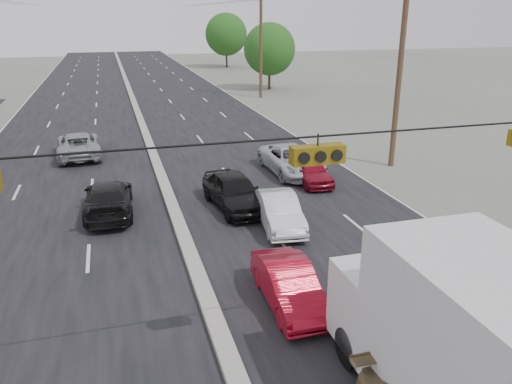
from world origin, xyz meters
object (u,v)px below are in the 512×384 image
at_px(tree_right_far, 226,34).
at_px(red_sedan, 289,285).
at_px(queue_car_b, 279,212).
at_px(queue_car_e, 311,171).
at_px(queue_car_a, 234,191).
at_px(utility_pole_right_b, 400,72).
at_px(queue_car_c, 292,160).
at_px(oncoming_far, 78,145).
at_px(box_truck, 477,357).
at_px(oncoming_near, 109,198).
at_px(tree_right_mid, 270,49).
at_px(utility_pole_right_c, 261,45).

distance_m(tree_right_far, red_sedan, 68.20).
relative_size(red_sedan, queue_car_b, 0.96).
bearing_deg(queue_car_b, queue_car_e, 61.42).
distance_m(tree_right_far, queue_car_a, 60.46).
distance_m(utility_pole_right_b, queue_car_c, 7.28).
bearing_deg(oncoming_far, queue_car_a, 119.02).
xyz_separation_m(tree_right_far, oncoming_far, (-20.19, -48.19, -4.24)).
bearing_deg(box_truck, utility_pole_right_b, 63.96).
bearing_deg(queue_car_e, oncoming_near, -169.01).
distance_m(tree_right_far, queue_car_e, 57.42).
bearing_deg(queue_car_b, oncoming_near, 158.78).
height_order(red_sedan, oncoming_near, oncoming_near).
height_order(tree_right_mid, queue_car_c, tree_right_mid).
relative_size(utility_pole_right_c, queue_car_a, 2.22).
xyz_separation_m(utility_pole_right_c, oncoming_far, (-16.69, -18.19, -4.39)).
height_order(tree_right_mid, box_truck, tree_right_mid).
distance_m(queue_car_c, queue_car_e, 1.81).
bearing_deg(oncoming_near, tree_right_mid, -116.01).
xyz_separation_m(utility_pole_right_c, tree_right_mid, (2.50, 5.00, -0.77)).
bearing_deg(red_sedan, utility_pole_right_c, 75.45).
xyz_separation_m(tree_right_far, box_truck, (-12.12, -72.25, -2.95)).
bearing_deg(queue_car_b, tree_right_far, 84.85).
bearing_deg(queue_car_e, box_truck, -98.81).
relative_size(utility_pole_right_b, oncoming_far, 1.94).
height_order(tree_right_mid, red_sedan, tree_right_mid).
bearing_deg(red_sedan, utility_pole_right_b, 49.76).
bearing_deg(tree_right_far, queue_car_b, -101.27).
distance_m(utility_pole_right_b, oncoming_near, 16.02).
distance_m(tree_right_far, oncoming_far, 52.42).
height_order(queue_car_e, oncoming_near, oncoming_near).
xyz_separation_m(queue_car_a, queue_car_b, (1.21, -2.47, -0.12)).
relative_size(utility_pole_right_c, red_sedan, 2.63).
height_order(tree_right_mid, oncoming_near, tree_right_mid).
height_order(queue_car_b, oncoming_near, oncoming_near).
height_order(utility_pole_right_b, queue_car_e, utility_pole_right_b).
distance_m(tree_right_mid, queue_car_e, 32.75).
xyz_separation_m(tree_right_mid, oncoming_near, (-17.61, -32.97, -3.64)).
height_order(queue_car_c, queue_car_e, queue_car_c).
height_order(tree_right_mid, queue_car_b, tree_right_mid).
height_order(queue_car_e, oncoming_far, oncoming_far).
bearing_deg(queue_car_e, utility_pole_right_b, 18.59).
bearing_deg(box_truck, queue_car_e, 79.05).
relative_size(utility_pole_right_c, queue_car_e, 2.76).
distance_m(tree_right_far, queue_car_b, 62.63).
bearing_deg(utility_pole_right_b, oncoming_near, -168.88).
relative_size(tree_right_far, box_truck, 1.06).
distance_m(utility_pole_right_c, queue_car_e, 27.47).
distance_m(utility_pole_right_b, utility_pole_right_c, 25.00).
bearing_deg(utility_pole_right_c, oncoming_near, -118.38).
bearing_deg(queue_car_b, utility_pole_right_b, 41.90).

